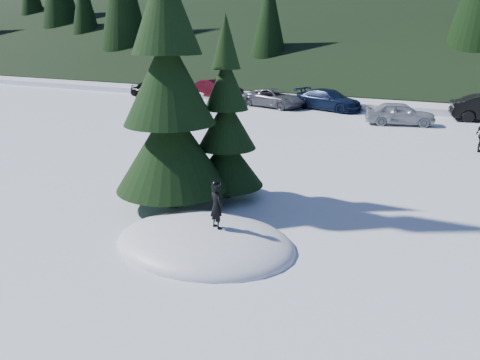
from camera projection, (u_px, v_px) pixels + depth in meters
The scene contains 10 objects.
ground at pixel (205, 244), 11.17m from camera, with size 200.00×200.00×0.00m, color white.
snow_mound at pixel (205, 244), 11.17m from camera, with size 4.48×3.52×0.96m, color white.
spruce_tall at pixel (169, 91), 12.68m from camera, with size 3.20×3.20×8.60m.
spruce_short at pixel (227, 130), 13.77m from camera, with size 2.20×2.20×5.37m.
child_skier at pixel (216, 206), 10.76m from camera, with size 0.39×0.26×1.08m, color black.
car_0 at pixel (155, 90), 35.70m from camera, with size 1.65×4.09×1.39m, color black.
car_1 at pixel (217, 89), 35.62m from camera, with size 1.56×4.48×1.47m, color #3A0A13.
car_2 at pixel (275, 98), 31.79m from camera, with size 2.05×4.44×1.24m, color #53545B.
car_3 at pixel (328, 100), 30.61m from camera, with size 1.87×4.59×1.33m, color #0E1934.
car_4 at pixel (400, 113), 25.62m from camera, with size 1.49×3.69×1.26m, color #9FA3A7.
Camera 1 is at (5.53, -8.61, 4.81)m, focal length 35.00 mm.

